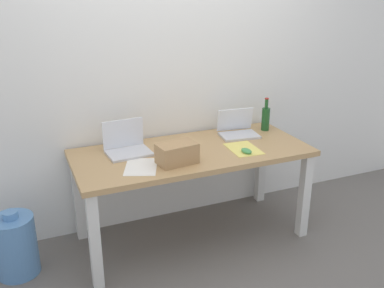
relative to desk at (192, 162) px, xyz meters
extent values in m
plane|color=slate|center=(0.00, 0.00, -0.64)|extent=(8.00, 8.00, 0.00)
cube|color=white|center=(0.00, 0.44, 0.66)|extent=(5.20, 0.08, 2.60)
cube|color=tan|center=(0.00, 0.00, 0.07)|extent=(1.75, 0.76, 0.04)
cube|color=silver|center=(-0.81, -0.32, -0.29)|extent=(0.07, 0.07, 0.69)
cube|color=silver|center=(0.81, -0.32, -0.29)|extent=(0.07, 0.07, 0.69)
cube|color=silver|center=(-0.81, 0.32, -0.29)|extent=(0.07, 0.07, 0.69)
cube|color=silver|center=(0.81, 0.32, -0.29)|extent=(0.07, 0.07, 0.69)
cube|color=silver|center=(-0.45, 0.10, 0.10)|extent=(0.32, 0.25, 0.02)
cube|color=white|center=(-0.46, 0.22, 0.22)|extent=(0.31, 0.03, 0.21)
cube|color=silver|center=(0.47, 0.13, 0.10)|extent=(0.32, 0.24, 0.02)
cube|color=white|center=(0.48, 0.24, 0.21)|extent=(0.30, 0.08, 0.19)
cylinder|color=#1E5123|center=(0.75, 0.19, 0.19)|extent=(0.07, 0.07, 0.19)
cylinder|color=#1E5123|center=(0.75, 0.19, 0.32)|extent=(0.03, 0.03, 0.08)
cylinder|color=#B21E19|center=(0.75, 0.19, 0.37)|extent=(0.03, 0.03, 0.01)
ellipsoid|color=#4C9E56|center=(0.34, -0.21, 0.11)|extent=(0.07, 0.11, 0.03)
cube|color=tan|center=(-0.19, -0.18, 0.17)|extent=(0.29, 0.20, 0.14)
cube|color=#F4E06B|center=(0.37, -0.12, 0.10)|extent=(0.23, 0.31, 0.00)
cube|color=white|center=(-0.44, -0.15, 0.10)|extent=(0.30, 0.35, 0.00)
cylinder|color=#598CC6|center=(-1.29, 0.04, -0.42)|extent=(0.29, 0.29, 0.43)
cylinder|color=#598CC6|center=(-1.29, 0.04, -0.18)|extent=(0.10, 0.10, 0.05)
camera|label=1|loc=(-1.16, -2.75, 1.27)|focal=40.49mm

